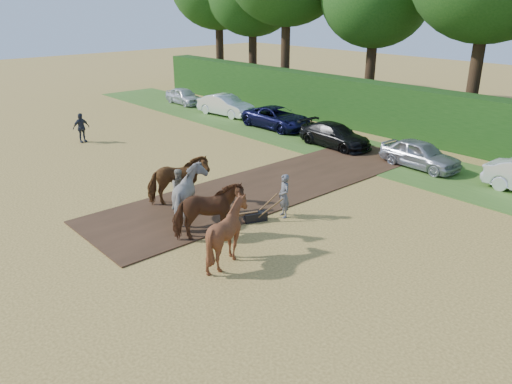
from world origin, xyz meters
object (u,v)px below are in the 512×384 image
at_px(plough_team, 202,204).
at_px(parked_cars, 408,150).
at_px(spectator_near, 180,189).
at_px(spectator_far, 81,128).

height_order(plough_team, parked_cars, plough_team).
bearing_deg(plough_team, parked_cars, 87.52).
height_order(spectator_near, plough_team, plough_team).
bearing_deg(spectator_far, parked_cars, -59.30).
relative_size(spectator_far, parked_cars, 0.04).
bearing_deg(parked_cars, plough_team, -92.48).
xyz_separation_m(plough_team, parked_cars, (0.53, 12.21, -0.30)).
relative_size(plough_team, parked_cars, 0.17).
height_order(spectator_near, parked_cars, spectator_near).
bearing_deg(parked_cars, spectator_near, -102.83).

